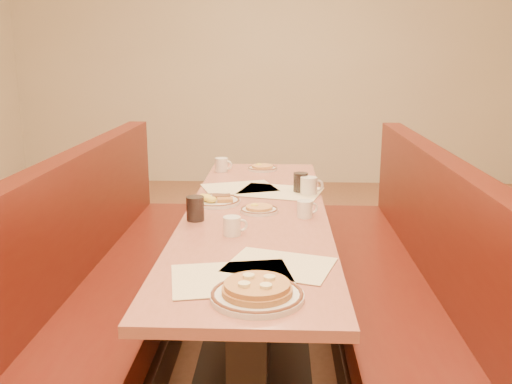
{
  "coord_description": "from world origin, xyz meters",
  "views": [
    {
      "loc": [
        0.11,
        -2.74,
        1.52
      ],
      "look_at": [
        0.0,
        0.0,
        0.85
      ],
      "focal_mm": 40.0,
      "sensor_mm": 36.0,
      "label": 1
    }
  ],
  "objects_px": {
    "soda_tumbler_near": "(195,209)",
    "booth_right": "(399,286)",
    "coffee_mug_d": "(222,165)",
    "soda_tumbler_mid": "(301,183)",
    "pancake_plate": "(257,292)",
    "coffee_mug_b": "(233,226)",
    "eggs_plate": "(214,200)",
    "coffee_mug_c": "(309,186)",
    "booth_left": "(116,281)",
    "coffee_mug_a": "(305,209)",
    "diner_table": "(256,281)"
  },
  "relations": [
    {
      "from": "soda_tumbler_near",
      "to": "booth_right",
      "type": "bearing_deg",
      "value": 9.33
    },
    {
      "from": "coffee_mug_d",
      "to": "soda_tumbler_mid",
      "type": "xyz_separation_m",
      "value": [
        0.5,
        -0.56,
        0.01
      ]
    },
    {
      "from": "pancake_plate",
      "to": "coffee_mug_b",
      "type": "relative_size",
      "value": 2.82
    },
    {
      "from": "eggs_plate",
      "to": "coffee_mug_c",
      "type": "bearing_deg",
      "value": 22.03
    },
    {
      "from": "coffee_mug_b",
      "to": "coffee_mug_d",
      "type": "bearing_deg",
      "value": 83.58
    },
    {
      "from": "booth_left",
      "to": "pancake_plate",
      "type": "xyz_separation_m",
      "value": [
        0.78,
        -1.04,
        0.41
      ]
    },
    {
      "from": "booth_right",
      "to": "eggs_plate",
      "type": "xyz_separation_m",
      "value": [
        -0.96,
        0.15,
        0.4
      ]
    },
    {
      "from": "booth_right",
      "to": "eggs_plate",
      "type": "bearing_deg",
      "value": 171.06
    },
    {
      "from": "booth_right",
      "to": "eggs_plate",
      "type": "relative_size",
      "value": 9.31
    },
    {
      "from": "coffee_mug_a",
      "to": "soda_tumbler_mid",
      "type": "xyz_separation_m",
      "value": [
        -0.01,
        0.5,
        0.01
      ]
    },
    {
      "from": "booth_right",
      "to": "soda_tumbler_mid",
      "type": "relative_size",
      "value": 22.02
    },
    {
      "from": "eggs_plate",
      "to": "coffee_mug_b",
      "type": "xyz_separation_m",
      "value": [
        0.14,
        -0.53,
        0.03
      ]
    },
    {
      "from": "coffee_mug_d",
      "to": "coffee_mug_c",
      "type": "bearing_deg",
      "value": -33.12
    },
    {
      "from": "coffee_mug_d",
      "to": "soda_tumbler_mid",
      "type": "height_order",
      "value": "soda_tumbler_mid"
    },
    {
      "from": "booth_left",
      "to": "soda_tumbler_mid",
      "type": "xyz_separation_m",
      "value": [
        0.97,
        0.41,
        0.44
      ]
    },
    {
      "from": "pancake_plate",
      "to": "coffee_mug_c",
      "type": "distance_m",
      "value": 1.42
    },
    {
      "from": "coffee_mug_b",
      "to": "diner_table",
      "type": "bearing_deg",
      "value": 63.28
    },
    {
      "from": "booth_left",
      "to": "soda_tumbler_mid",
      "type": "height_order",
      "value": "booth_left"
    },
    {
      "from": "diner_table",
      "to": "eggs_plate",
      "type": "height_order",
      "value": "eggs_plate"
    },
    {
      "from": "coffee_mug_c",
      "to": "coffee_mug_d",
      "type": "bearing_deg",
      "value": 119.08
    },
    {
      "from": "eggs_plate",
      "to": "soda_tumbler_near",
      "type": "relative_size",
      "value": 2.31
    },
    {
      "from": "pancake_plate",
      "to": "coffee_mug_d",
      "type": "height_order",
      "value": "coffee_mug_d"
    },
    {
      "from": "booth_right",
      "to": "pancake_plate",
      "type": "relative_size",
      "value": 8.19
    },
    {
      "from": "booth_left",
      "to": "booth_right",
      "type": "distance_m",
      "value": 1.46
    },
    {
      "from": "booth_right",
      "to": "coffee_mug_a",
      "type": "distance_m",
      "value": 0.66
    },
    {
      "from": "coffee_mug_d",
      "to": "diner_table",
      "type": "bearing_deg",
      "value": -59.57
    },
    {
      "from": "diner_table",
      "to": "booth_right",
      "type": "height_order",
      "value": "booth_right"
    },
    {
      "from": "pancake_plate",
      "to": "coffee_mug_a",
      "type": "bearing_deg",
      "value": 78.43
    },
    {
      "from": "coffee_mug_c",
      "to": "soda_tumbler_near",
      "type": "xyz_separation_m",
      "value": [
        -0.56,
        -0.52,
        0.01
      ]
    },
    {
      "from": "pancake_plate",
      "to": "coffee_mug_b",
      "type": "bearing_deg",
      "value": 101.33
    },
    {
      "from": "diner_table",
      "to": "coffee_mug_b",
      "type": "distance_m",
      "value": 0.57
    },
    {
      "from": "pancake_plate",
      "to": "soda_tumbler_near",
      "type": "distance_m",
      "value": 0.94
    },
    {
      "from": "diner_table",
      "to": "booth_left",
      "type": "height_order",
      "value": "booth_left"
    },
    {
      "from": "diner_table",
      "to": "coffee_mug_a",
      "type": "relative_size",
      "value": 23.78
    },
    {
      "from": "coffee_mug_d",
      "to": "coffee_mug_b",
      "type": "bearing_deg",
      "value": -67.3
    },
    {
      "from": "diner_table",
      "to": "coffee_mug_b",
      "type": "bearing_deg",
      "value": -102.63
    },
    {
      "from": "diner_table",
      "to": "booth_left",
      "type": "distance_m",
      "value": 0.73
    },
    {
      "from": "booth_left",
      "to": "coffee_mug_a",
      "type": "height_order",
      "value": "booth_left"
    },
    {
      "from": "diner_table",
      "to": "booth_left",
      "type": "bearing_deg",
      "value": 180.0
    },
    {
      "from": "coffee_mug_c",
      "to": "coffee_mug_a",
      "type": "bearing_deg",
      "value": -108.07
    },
    {
      "from": "booth_right",
      "to": "pancake_plate",
      "type": "height_order",
      "value": "booth_right"
    },
    {
      "from": "booth_right",
      "to": "coffee_mug_d",
      "type": "height_order",
      "value": "booth_right"
    },
    {
      "from": "booth_right",
      "to": "coffee_mug_a",
      "type": "xyz_separation_m",
      "value": [
        -0.49,
        -0.09,
        0.43
      ]
    },
    {
      "from": "coffee_mug_c",
      "to": "diner_table",
      "type": "bearing_deg",
      "value": -141.26
    },
    {
      "from": "soda_tumbler_mid",
      "to": "coffee_mug_d",
      "type": "bearing_deg",
      "value": 132.01
    },
    {
      "from": "coffee_mug_c",
      "to": "soda_tumbler_near",
      "type": "bearing_deg",
      "value": -149.91
    },
    {
      "from": "booth_left",
      "to": "pancake_plate",
      "type": "bearing_deg",
      "value": -53.26
    },
    {
      "from": "coffee_mug_a",
      "to": "soda_tumbler_near",
      "type": "relative_size",
      "value": 0.9
    },
    {
      "from": "booth_right",
      "to": "diner_table",
      "type": "bearing_deg",
      "value": 180.0
    },
    {
      "from": "booth_right",
      "to": "soda_tumbler_mid",
      "type": "bearing_deg",
      "value": 140.19
    }
  ]
}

